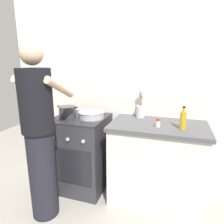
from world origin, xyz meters
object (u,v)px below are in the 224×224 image
Objects in this scene: pot at (68,112)px; spice_bottle at (158,123)px; utensil_crock at (141,109)px; oil_bottle at (183,120)px; mixing_bowl at (91,114)px; stove_range at (82,152)px; person at (39,135)px.

pot is 3.09× the size of spice_bottle.
oil_bottle is (0.46, -0.29, -0.01)m from utensil_crock.
oil_bottle is at bearing 1.89° from spice_bottle.
spice_bottle reaches higher than mixing_bowl.
pot is 0.86× the size of mixing_bowl.
mixing_bowl is (0.28, 0.05, -0.02)m from pot.
utensil_crock is (0.67, 0.21, 0.55)m from stove_range.
stove_range is 1.26m from oil_bottle.
stove_range is 0.71m from person.
spice_bottle is (1.04, -0.05, -0.02)m from pot.
utensil_crock is 3.86× the size of spice_bottle.
pot reaches higher than spice_bottle.
utensil_crock is 1.13m from person.
pot reaches higher than stove_range.
mixing_bowl is 0.18× the size of person.
spice_bottle is (0.90, -0.09, 0.49)m from stove_range.
person is (-0.82, -0.77, -0.14)m from utensil_crock.
utensil_crock reaches higher than spice_bottle.
spice_bottle reaches higher than stove_range.
oil_bottle reaches higher than pot.
person is (-1.05, -0.47, -0.08)m from spice_bottle.
pot is 0.29m from mixing_bowl.
spice_bottle is 0.24m from oil_bottle.
stove_range is 2.78× the size of utensil_crock.
pot is at bearing 89.14° from person.
person reaches higher than utensil_crock.
stove_range is 0.54m from pot.
person is at bearing -90.86° from pot.
stove_range is 2.99× the size of mixing_bowl.
oil_bottle is (1.13, -0.08, 0.54)m from stove_range.
spice_bottle is at bearing 24.08° from person.
spice_bottle is 1.15m from person.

